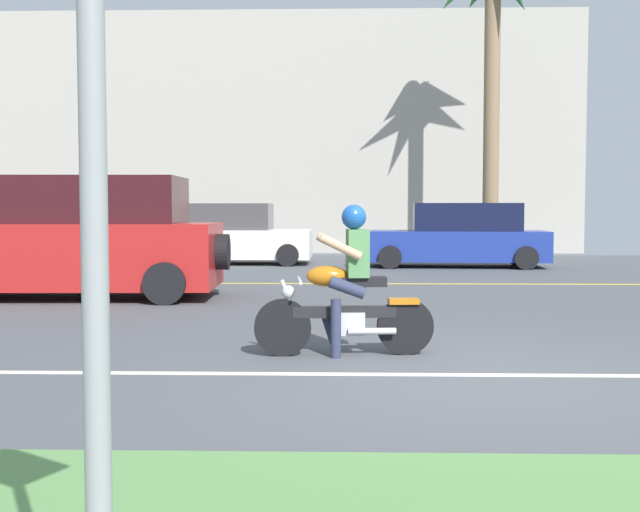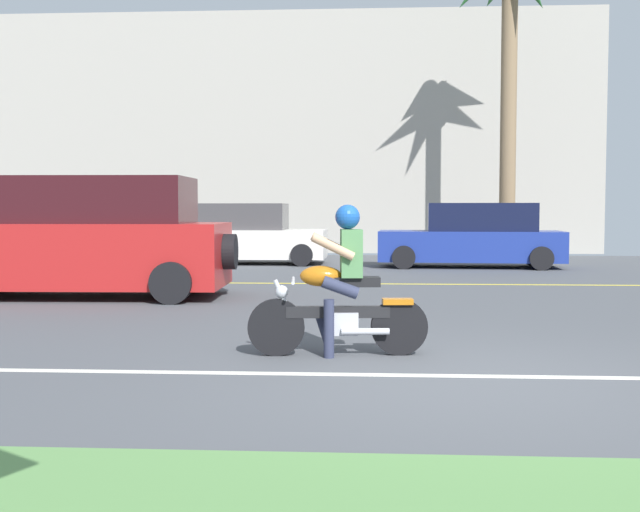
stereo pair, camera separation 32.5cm
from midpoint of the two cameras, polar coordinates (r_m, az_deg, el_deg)
The scene contains 10 objects.
ground at distance 9.73m, azimuth 9.04°, elevation -5.20°, with size 56.00×30.00×0.04m, color #4C4F54.
lane_line_near at distance 6.98m, azimuth 11.27°, elevation -8.45°, with size 50.40×0.12×0.01m, color silver.
lane_line_far at distance 15.18m, azimuth 7.06°, elevation -2.01°, with size 50.40×0.12×0.01m, color yellow.
motorcyclist at distance 7.71m, azimuth 2.62°, elevation -2.60°, with size 1.76×0.57×1.47m.
suv_nearby at distance 13.36m, azimuth -16.09°, elevation 1.19°, with size 4.94×2.22×1.94m.
parked_car_0 at distance 21.15m, azimuth -20.93°, elevation 1.11°, with size 4.37×2.10×1.41m.
parked_car_1 at distance 20.71m, azimuth -4.66°, elevation 1.46°, with size 3.86×1.89×1.57m.
parked_car_2 at distance 19.78m, azimuth 11.44°, elevation 1.32°, with size 4.53×2.02×1.57m.
palm_tree_0 at distance 23.13m, azimuth 13.97°, elevation 17.31°, with size 3.42×3.54×8.55m.
building_far at distance 27.80m, azimuth -1.54°, elevation 8.50°, with size 20.13×4.00×7.79m, color #A8A399.
Camera 2 is at (-0.77, -6.57, 1.43)m, focal length 44.46 mm.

